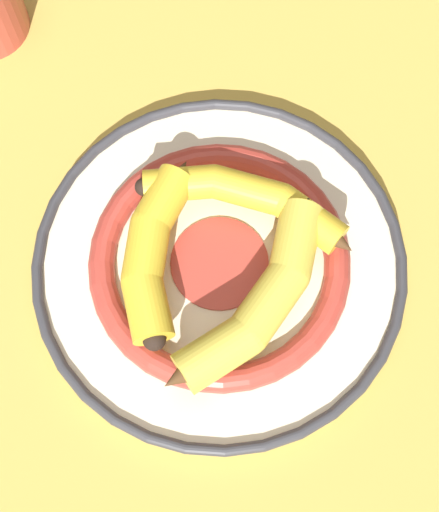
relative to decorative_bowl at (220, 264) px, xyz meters
The scene contains 5 objects.
ground_plane 0.04m from the decorative_bowl, 40.82° to the left, with size 2.80×2.80×0.00m, color gold.
decorative_bowl is the anchor object (origin of this frame).
banana_a 0.07m from the decorative_bowl, 135.54° to the right, with size 0.20×0.12×0.04m.
banana_b 0.07m from the decorative_bowl, 18.05° to the right, with size 0.07×0.21×0.03m.
banana_c 0.07m from the decorative_bowl, 98.32° to the left, with size 0.18×0.06×0.04m.
Camera 1 is at (-0.24, -0.06, 0.64)m, focal length 50.00 mm.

